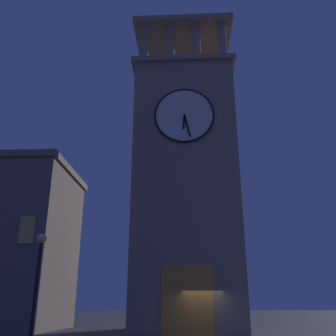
# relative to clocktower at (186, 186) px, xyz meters

# --- Properties ---
(ground_plane) EXTENTS (200.00, 200.00, 0.00)m
(ground_plane) POSITION_rel_clocktower_xyz_m (-0.94, 4.03, -10.33)
(ground_plane) COLOR #4C4C51
(clocktower) EXTENTS (8.06, 7.80, 27.01)m
(clocktower) POSITION_rel_clocktower_xyz_m (0.00, 0.00, 0.00)
(clocktower) COLOR gray
(clocktower) RESTS_ON ground_plane
(street_lamp) EXTENTS (0.44, 0.44, 4.73)m
(street_lamp) POSITION_rel_clocktower_xyz_m (6.53, 11.08, -6.99)
(street_lamp) COLOR black
(street_lamp) RESTS_ON ground_plane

